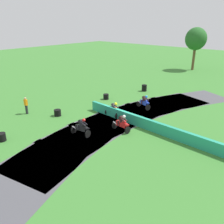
% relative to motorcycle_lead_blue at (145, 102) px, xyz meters
% --- Properties ---
extents(ground_plane, '(120.00, 120.00, 0.00)m').
position_rel_motorcycle_lead_blue_xyz_m(ground_plane, '(-0.27, -3.82, -0.65)').
color(ground_plane, '#38752D').
extents(track_asphalt, '(8.90, 28.96, 0.01)m').
position_rel_motorcycle_lead_blue_xyz_m(track_asphalt, '(0.65, -3.87, -0.65)').
color(track_asphalt, '#47474C').
rests_on(track_asphalt, ground).
extents(safety_barrier, '(17.19, 1.27, 0.90)m').
position_rel_motorcycle_lead_blue_xyz_m(safety_barrier, '(5.00, -4.12, -0.20)').
color(safety_barrier, '#239375').
rests_on(safety_barrier, ground).
extents(motorcycle_lead_blue, '(1.72, 1.12, 1.43)m').
position_rel_motorcycle_lead_blue_xyz_m(motorcycle_lead_blue, '(0.00, 0.00, 0.00)').
color(motorcycle_lead_blue, black).
rests_on(motorcycle_lead_blue, ground).
extents(motorcycle_chase_orange, '(1.71, 0.93, 1.43)m').
position_rel_motorcycle_lead_blue_xyz_m(motorcycle_chase_orange, '(-0.90, -3.67, -0.01)').
color(motorcycle_chase_orange, black).
rests_on(motorcycle_chase_orange, ground).
extents(motorcycle_trailing_red, '(1.70, 0.80, 1.43)m').
position_rel_motorcycle_lead_blue_xyz_m(motorcycle_trailing_red, '(1.62, -5.60, 0.00)').
color(motorcycle_trailing_red, black).
rests_on(motorcycle_trailing_red, ground).
extents(motorcycle_fourth_black, '(1.67, 0.95, 1.43)m').
position_rel_motorcycle_lead_blue_xyz_m(motorcycle_fourth_black, '(-0.28, -8.18, -0.01)').
color(motorcycle_fourth_black, black).
rests_on(motorcycle_fourth_black, ground).
extents(tire_stack_near, '(0.62, 0.62, 0.80)m').
position_rel_motorcycle_lead_blue_xyz_m(tire_stack_near, '(-3.54, 5.25, -0.25)').
color(tire_stack_near, black).
rests_on(tire_stack_near, ground).
extents(tire_stack_mid_a, '(0.60, 0.60, 0.60)m').
position_rel_motorcycle_lead_blue_xyz_m(tire_stack_mid_a, '(-4.93, -0.34, -0.35)').
color(tire_stack_mid_a, black).
rests_on(tire_stack_mid_a, ground).
extents(tire_stack_mid_b, '(0.63, 0.63, 0.60)m').
position_rel_motorcycle_lead_blue_xyz_m(tire_stack_mid_b, '(-4.98, -6.98, -0.35)').
color(tire_stack_mid_b, black).
rests_on(tire_stack_mid_b, ground).
extents(tire_stack_far, '(0.61, 0.61, 0.60)m').
position_rel_motorcycle_lead_blue_xyz_m(tire_stack_far, '(-4.06, -12.73, -0.35)').
color(tire_stack_far, black).
rests_on(tire_stack_far, ground).
extents(track_marshal, '(0.34, 0.24, 1.63)m').
position_rel_motorcycle_lead_blue_xyz_m(track_marshal, '(-7.62, -8.56, 0.17)').
color(track_marshal, '#232328').
rests_on(track_marshal, ground).
extents(tree_far_left, '(3.61, 3.61, 7.23)m').
position_rel_motorcycle_lead_blue_xyz_m(tree_far_left, '(-4.69, 22.33, 4.63)').
color(tree_far_left, brown).
rests_on(tree_far_left, ground).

